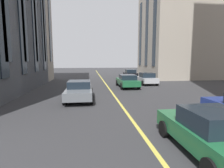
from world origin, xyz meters
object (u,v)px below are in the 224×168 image
object	(u,v)px
car_silver_parked_a	(147,78)
car_grey_mid	(79,90)
car_green_near	(127,81)
car_green_far	(210,131)
car_black_trailing	(130,74)

from	to	relation	value
car_silver_parked_a	car_grey_mid	size ratio (longest dim) A/B	0.89
car_grey_mid	car_green_near	bearing A→B (deg)	-40.74
car_green_near	car_grey_mid	xyz separation A→B (m)	(-5.54, 4.77, 0.00)
car_silver_parked_a	car_green_near	distance (m)	3.63
car_green_far	car_black_trailing	size ratio (longest dim) A/B	1.00
car_silver_parked_a	car_black_trailing	world-z (taller)	same
car_green_far	car_silver_parked_a	bearing A→B (deg)	-11.73
car_silver_parked_a	car_black_trailing	size ratio (longest dim) A/B	1.00
car_silver_parked_a	car_green_far	xyz separation A→B (m)	(-15.96, 3.31, 0.00)
car_black_trailing	car_grey_mid	distance (m)	18.02
car_green_near	car_black_trailing	bearing A→B (deg)	-14.89
car_green_near	car_black_trailing	xyz separation A→B (m)	(10.79, -2.87, -0.00)
car_green_far	car_green_near	bearing A→B (deg)	-1.85
car_silver_parked_a	car_green_far	bearing A→B (deg)	168.27
car_grey_mid	car_silver_parked_a	bearing A→B (deg)	-44.51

